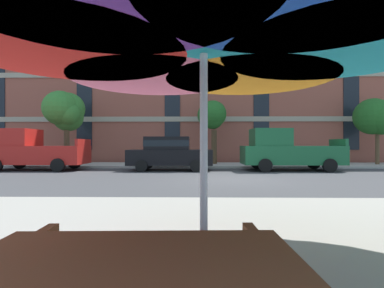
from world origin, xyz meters
The scene contains 10 objects.
ground_plane centered at (0.00, 0.00, 0.00)m, with size 120.00×120.00×0.00m, color #424244.
sidewalk_far centered at (0.00, 6.80, 0.06)m, with size 56.00×3.60×0.12m, color #B2ADA3.
apartment_building centered at (0.00, 14.99, 8.00)m, with size 38.24×12.08×16.00m.
pickup_red centered at (-10.19, 3.70, 1.03)m, with size 5.10×2.12×2.20m.
sedan_black centered at (-2.88, 3.70, 0.95)m, with size 4.40×1.98×1.78m.
pickup_green centered at (3.30, 3.70, 1.03)m, with size 5.10×2.12×2.20m.
street_tree_left centered at (-9.71, 6.39, 3.47)m, with size 2.35×2.63×4.71m.
street_tree_middle centered at (-0.43, 7.26, 3.27)m, with size 1.92×1.84×4.28m.
street_tree_right centered at (10.05, 6.85, 3.13)m, with size 2.66×2.53×4.34m.
patio_umbrella centered at (-1.37, -9.00, 2.26)m, with size 3.85×3.57×2.53m.
Camera 1 is at (-1.42, -11.14, 1.38)m, focal length 26.24 mm.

